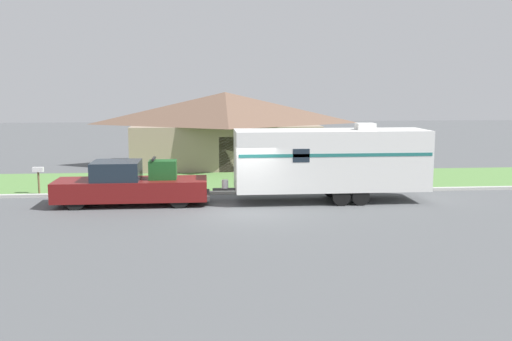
% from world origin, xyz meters
% --- Properties ---
extents(ground_plane, '(120.00, 120.00, 0.00)m').
position_xyz_m(ground_plane, '(0.00, 0.00, 0.00)').
color(ground_plane, '#515456').
extents(curb_strip, '(80.00, 0.30, 0.14)m').
position_xyz_m(curb_strip, '(0.00, 3.75, 0.07)').
color(curb_strip, '#ADADA8').
rests_on(curb_strip, ground_plane).
extents(lawn_strip, '(80.00, 7.00, 0.03)m').
position_xyz_m(lawn_strip, '(0.00, 7.40, 0.01)').
color(lawn_strip, '#568442').
rests_on(lawn_strip, ground_plane).
extents(house_across_street, '(12.23, 7.14, 4.65)m').
position_xyz_m(house_across_street, '(-0.34, 13.70, 2.41)').
color(house_across_street, gray).
rests_on(house_across_street, ground_plane).
extents(pickup_truck, '(6.49, 2.04, 2.01)m').
position_xyz_m(pickup_truck, '(-4.82, 1.68, 0.85)').
color(pickup_truck, black).
rests_on(pickup_truck, ground_plane).
extents(travel_trailer, '(9.32, 2.33, 3.42)m').
position_xyz_m(travel_trailer, '(3.81, 1.68, 1.83)').
color(travel_trailer, black).
rests_on(travel_trailer, ground_plane).
extents(mailbox, '(0.48, 0.20, 1.29)m').
position_xyz_m(mailbox, '(-9.38, 4.40, 0.99)').
color(mailbox, brown).
rests_on(mailbox, ground_plane).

